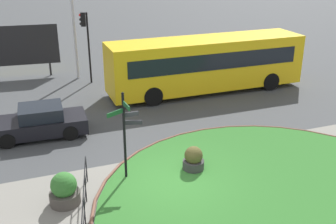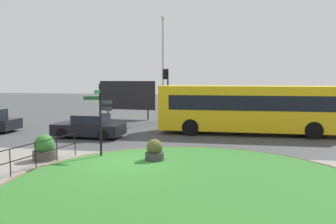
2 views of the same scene
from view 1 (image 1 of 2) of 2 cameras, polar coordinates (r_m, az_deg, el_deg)
name	(u,v)px [view 1 (image 1 of 2)]	position (r m, az deg, el deg)	size (l,w,h in m)	color
ground	(171,183)	(14.29, 0.38, -9.91)	(120.00, 120.00, 0.00)	#3D3F42
sidewalk_paving	(194,216)	(12.74, 3.73, -14.36)	(32.00, 7.97, 0.02)	gray
grass_island	(284,204)	(13.64, 15.93, -12.34)	(11.80, 11.80, 0.10)	#2D6B28
grass_kerb_ring	(284,204)	(13.64, 15.94, -12.32)	(12.11, 12.11, 0.11)	brown
signpost_directional	(125,130)	(13.66, -6.05, -2.50)	(1.21, 0.70, 3.23)	black
railing_grass_edge	(84,207)	(12.23, -11.68, -12.86)	(0.98, 4.76, 1.02)	black
bus_yellow	(206,63)	(22.76, 5.39, 6.83)	(11.01, 2.61, 2.98)	yellow
car_far_lane	(39,122)	(18.23, -17.64, -1.40)	(4.11, 1.96, 1.36)	black
traffic_light_near	(85,32)	(24.29, -11.50, 10.89)	(0.48, 0.32, 4.15)	black
lamppost_tall	(72,5)	(25.10, -13.28, 14.33)	(0.32, 0.32, 8.25)	#B7B7BC
billboard_left	(16,46)	(26.72, -20.49, 8.65)	(4.99, 0.63, 3.23)	black
planter_near_signpost	(193,160)	(14.82, 3.59, -6.75)	(0.78, 0.78, 0.96)	#383838
planter_kerbside	(64,190)	(13.40, -14.33, -10.59)	(0.97, 0.97, 1.10)	#47423D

